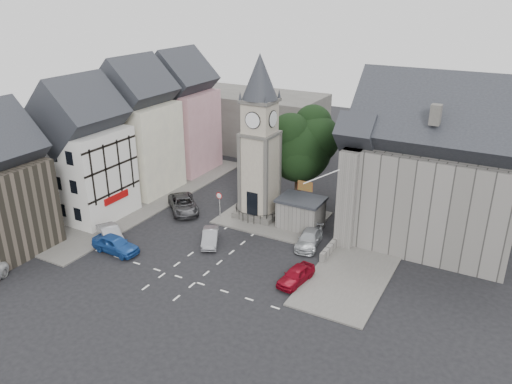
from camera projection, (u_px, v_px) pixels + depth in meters
The scene contains 23 objects.
ground at pixel (217, 248), 44.79m from camera, with size 120.00×120.00×0.00m, color black.
pavement_west at pixel (152, 199), 55.18m from camera, with size 6.00×30.00×0.14m, color #595651.
pavement_east at pixel (374, 241), 45.92m from camera, with size 6.00×26.00×0.14m, color #595651.
central_island at pixel (273, 218), 50.58m from camera, with size 10.00×8.00×0.16m, color #595651.
road_markings at pixel (180, 277), 40.32m from camera, with size 20.00×8.00×0.01m, color silver.
clock_tower at pixel (260, 139), 48.18m from camera, with size 4.86×4.86×16.25m.
stone_shelter at pixel (301, 213), 48.15m from camera, with size 4.30×3.30×3.08m.
town_tree at pixel (299, 141), 51.79m from camera, with size 7.20×7.20×10.80m.
warning_sign_post at pixel (219, 200), 49.85m from camera, with size 0.70×0.19×2.85m.
terrace_pink at pixel (181, 119), 62.15m from camera, with size 8.10×7.60×12.80m.
terrace_cream at pixel (138, 134), 55.66m from camera, with size 8.10×7.60×12.80m.
terrace_tudor at pixel (84, 157), 49.32m from camera, with size 8.10×7.60×12.00m.
backdrop_west at pixel (252, 121), 71.31m from camera, with size 20.00×10.00×8.00m, color #4C4944.
east_building at pixel (430, 175), 44.40m from camera, with size 14.40×11.40×12.60m.
east_boundary_wall at pixel (352, 223), 48.64m from camera, with size 0.40×16.00×0.90m, color slate.
flagpole at pixel (321, 177), 41.82m from camera, with size 3.68×0.10×2.74m.
car_west_blue at pixel (115, 244), 43.89m from camera, with size 1.83×4.56×1.55m, color #1B4999.
car_west_silver at pixel (111, 235), 45.52m from camera, with size 1.60×4.58×1.51m, color #929499.
car_west_grey at pixel (183, 204), 51.99m from camera, with size 2.59×5.63×1.56m, color #333335.
car_island_silver at pixel (210, 237), 45.41m from camera, with size 1.37×3.92×1.29m, color gray.
car_island_east at pixel (309, 239), 45.07m from camera, with size 1.87×4.60×1.33m, color #A6AAAE.
car_east_red at pixel (296, 275), 39.38m from camera, with size 1.57×3.91×1.33m, color maroon.
pedestrian at pixel (365, 238), 44.64m from camera, with size 0.69×0.45×1.88m, color #BEAB9D.
Camera 1 is at (22.03, -32.97, 21.71)m, focal length 35.00 mm.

